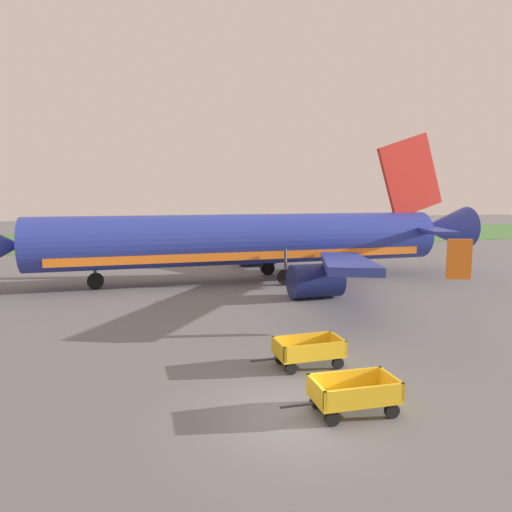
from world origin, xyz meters
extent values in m
plane|color=slate|center=(0.00, 0.00, 0.00)|extent=(220.00, 220.00, 0.00)
cube|color=#477A38|center=(0.00, 56.15, 0.03)|extent=(220.00, 28.00, 0.06)
cylinder|color=#28389E|center=(3.76, 21.00, 3.15)|extent=(30.01, 3.77, 3.70)
cube|color=orange|center=(3.76, 21.00, 2.13)|extent=(27.01, 3.58, 0.56)
cone|color=#28389E|center=(20.91, 20.96, 3.65)|extent=(4.51, 3.53, 3.52)
cube|color=#28389E|center=(7.86, 12.64, 2.48)|extent=(7.31, 13.02, 1.35)
cube|color=orange|center=(10.47, 6.13, 3.43)|extent=(1.09, 0.60, 1.90)
cylinder|color=navy|center=(6.64, 14.20, 1.13)|extent=(3.20, 2.11, 2.10)
cube|color=#28389E|center=(7.90, 29.34, 2.48)|extent=(7.25, 13.03, 1.35)
cube|color=orange|center=(10.54, 35.83, 3.43)|extent=(1.10, 0.60, 1.90)
cylinder|color=navy|center=(6.67, 27.78, 1.13)|extent=(3.20, 2.11, 2.10)
cube|color=red|center=(17.56, 20.97, 7.90)|extent=(5.98, 0.37, 6.88)
cube|color=#28389E|center=(17.75, 17.77, 3.75)|extent=(3.33, 5.50, 0.24)
cube|color=#28389E|center=(17.76, 24.17, 3.75)|extent=(3.31, 5.50, 0.24)
cylinder|color=#4C4C51|center=(-6.74, 21.02, 1.57)|extent=(0.20, 0.20, 2.04)
cylinder|color=black|center=(-6.74, 21.02, 0.55)|extent=(1.10, 0.45, 1.10)
cylinder|color=#4C4C51|center=(6.25, 18.79, 1.57)|extent=(0.20, 0.20, 2.04)
cylinder|color=black|center=(6.25, 18.79, 0.55)|extent=(1.10, 0.45, 1.10)
cylinder|color=#4C4C51|center=(6.26, 23.19, 1.57)|extent=(0.20, 0.20, 2.04)
cylinder|color=black|center=(6.26, 23.19, 0.55)|extent=(1.10, 0.45, 1.10)
cube|color=gold|center=(1.76, -0.30, 0.48)|extent=(2.53, 1.46, 0.08)
cube|color=gold|center=(1.75, -0.95, 0.80)|extent=(2.50, 0.16, 0.55)
cube|color=gold|center=(1.78, 0.35, 0.80)|extent=(2.50, 0.16, 0.55)
cube|color=gold|center=(0.56, -0.27, 0.80)|extent=(0.13, 1.40, 0.55)
cube|color=gold|center=(2.96, -0.32, 0.80)|extent=(0.13, 1.40, 0.55)
cylinder|color=#2D2D33|center=(-0.04, -0.25, 0.44)|extent=(1.00, 0.10, 0.08)
cylinder|color=black|center=(0.81, -0.83, 0.22)|extent=(0.44, 0.17, 0.44)
cylinder|color=black|center=(0.84, 0.29, 0.22)|extent=(0.44, 0.17, 0.44)
cylinder|color=black|center=(2.69, -0.88, 0.22)|extent=(0.44, 0.17, 0.44)
cylinder|color=black|center=(2.71, 0.24, 0.22)|extent=(0.44, 0.17, 0.44)
cube|color=gold|center=(1.90, 3.60, 0.48)|extent=(2.53, 1.45, 0.08)
cube|color=gold|center=(1.91, 2.95, 0.80)|extent=(2.50, 0.15, 0.55)
cube|color=gold|center=(1.88, 4.25, 0.80)|extent=(2.50, 0.15, 0.55)
cube|color=gold|center=(0.70, 3.58, 0.80)|extent=(0.13, 1.40, 0.55)
cube|color=gold|center=(3.10, 3.63, 0.80)|extent=(0.13, 1.40, 0.55)
cylinder|color=#2D2D33|center=(0.10, 3.56, 0.44)|extent=(1.00, 0.10, 0.08)
cylinder|color=black|center=(0.97, 3.02, 0.22)|extent=(0.44, 0.17, 0.44)
cylinder|color=black|center=(0.95, 4.14, 0.22)|extent=(0.44, 0.17, 0.44)
cylinder|color=black|center=(2.85, 3.06, 0.22)|extent=(0.44, 0.17, 0.44)
cylinder|color=black|center=(2.82, 4.18, 0.22)|extent=(0.44, 0.17, 0.44)
camera|label=1|loc=(-4.58, -12.15, 6.49)|focal=32.64mm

